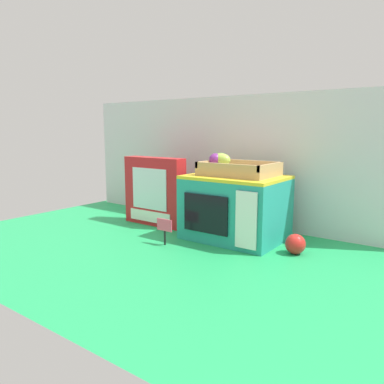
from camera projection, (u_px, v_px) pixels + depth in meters
name	position (u px, v px, depth m)	size (l,w,h in m)	color
ground_plane	(195.00, 230.00, 1.62)	(1.70, 1.70, 0.00)	#219E54
display_back_panel	(223.00, 160.00, 1.75)	(1.61, 0.03, 0.58)	silver
toy_microwave	(235.00, 207.00, 1.48)	(0.37, 0.29, 0.25)	teal
food_groups_crate	(236.00, 169.00, 1.48)	(0.28, 0.21, 0.08)	tan
cookie_set_box	(154.00, 191.00, 1.70)	(0.31, 0.07, 0.31)	red
price_sign	(164.00, 228.00, 1.41)	(0.07, 0.01, 0.10)	black
loose_toy_apple	(295.00, 244.00, 1.31)	(0.07, 0.07, 0.07)	red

